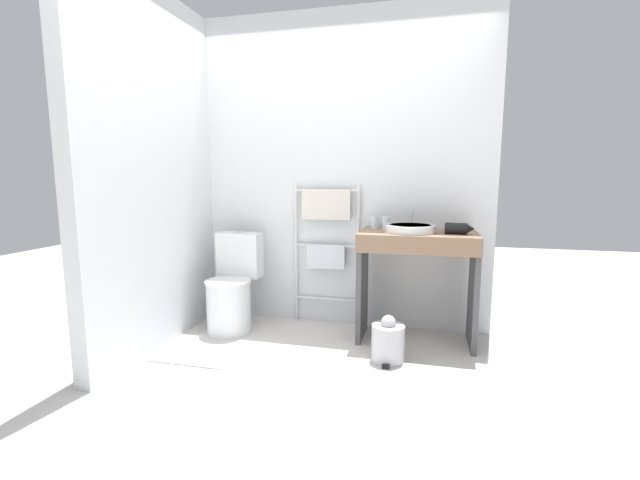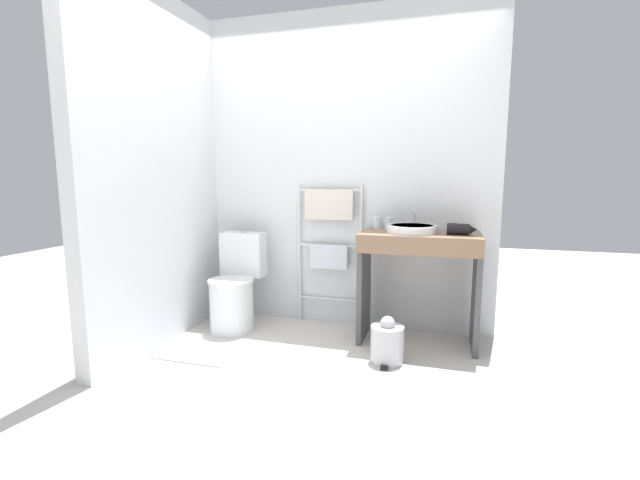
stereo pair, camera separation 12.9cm
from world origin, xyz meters
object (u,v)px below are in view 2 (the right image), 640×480
Objects in this scene: hair_dryer at (459,229)px; trash_bin at (387,343)px; cup_near_wall at (377,222)px; cup_near_edge at (389,223)px; toilet at (235,289)px; sink_basin at (412,229)px; towel_radiator at (329,232)px.

hair_dryer is 0.98m from trash_bin.
cup_near_wall is 0.10m from cup_near_edge.
cup_near_wall is at bearing 162.20° from hair_dryer.
hair_dryer is (0.63, -0.20, -0.01)m from cup_near_wall.
hair_dryer is at bearing 2.34° from toilet.
hair_dryer is at bearing -0.85° from sink_basin.
toilet is 2.15× the size of sink_basin.
towel_radiator is 3.21× the size of sink_basin.
towel_radiator is at bearing 132.84° from trash_bin.
cup_near_edge is at bearing 97.79° from trash_bin.
towel_radiator reaches higher than toilet.
hair_dryer is (0.53, -0.17, -0.01)m from cup_near_edge.
cup_near_wall is at bearing 160.98° from cup_near_edge.
sink_basin is 0.35m from cup_near_wall.
toilet is 2.46× the size of trash_bin.
trash_bin is (-0.46, -0.40, -0.77)m from hair_dryer.
cup_near_edge is at bearing 162.43° from hair_dryer.
cup_near_wall reaches higher than toilet.
toilet is at bearing -166.60° from cup_near_wall.
toilet is at bearing -169.10° from cup_near_edge.
hair_dryer is at bearing -17.80° from cup_near_wall.
cup_near_wall is (1.16, 0.28, 0.58)m from toilet.
cup_near_edge is at bearing 139.65° from sink_basin.
cup_near_edge is (0.52, -0.07, 0.10)m from towel_radiator.
trash_bin is at bearing -13.80° from toilet.
cup_near_wall is 0.66m from hair_dryer.
sink_basin is at bearing -18.41° from towel_radiator.
towel_radiator is 3.68× the size of trash_bin.
trash_bin is (0.60, -0.64, -0.68)m from towel_radiator.
sink_basin is at bearing 3.09° from toilet.
cup_near_edge is 0.47× the size of hair_dryer.
towel_radiator is 1.08m from hair_dryer.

